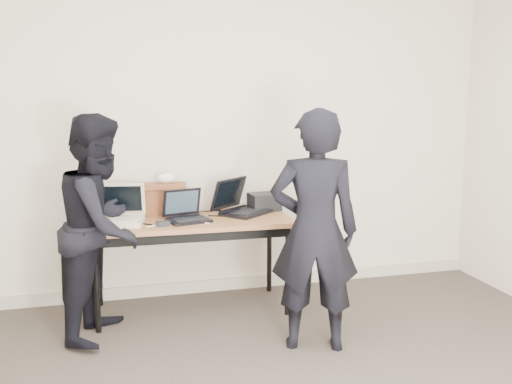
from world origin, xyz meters
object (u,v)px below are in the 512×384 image
object	(u,v)px
person_typist	(314,231)
leather_satchel	(163,198)
desk	(190,227)
laptop_center	(186,214)
equipment_box	(264,202)
laptop_beige	(120,216)
laptop_right	(240,205)
person_observer	(101,227)

from	to	relation	value
person_typist	leather_satchel	bearing A→B (deg)	-33.67
desk	person_typist	distance (m)	1.08
laptop_center	equipment_box	distance (m)	0.70
desk	leather_satchel	distance (m)	0.34
laptop_beige	laptop_center	xyz separation A→B (m)	(0.48, -0.03, -0.00)
laptop_center	equipment_box	xyz separation A→B (m)	(0.66, 0.22, 0.02)
laptop_beige	laptop_right	xyz separation A→B (m)	(0.93, 0.12, 0.01)
equipment_box	person_observer	xyz separation A→B (m)	(-1.27, -0.45, -0.02)
laptop_right	person_typist	size ratio (longest dim) A/B	0.32
person_typist	person_observer	bearing A→B (deg)	-6.09
laptop_right	person_observer	size ratio (longest dim) A/B	0.33
person_typist	desk	bearing A→B (deg)	-33.35
leather_satchel	person_observer	bearing A→B (deg)	-127.74
leather_satchel	person_observer	size ratio (longest dim) A/B	0.25
laptop_beige	laptop_center	size ratio (longest dim) A/B	1.12
laptop_beige	laptop_center	distance (m)	0.48
laptop_beige	leather_satchel	xyz separation A→B (m)	(0.33, 0.23, 0.07)
laptop_right	laptop_beige	bearing A→B (deg)	147.38
desk	person_observer	size ratio (longest dim) A/B	0.99
person_typist	person_observer	distance (m)	1.44
laptop_beige	person_typist	xyz separation A→B (m)	(1.20, -0.82, 0.01)
equipment_box	person_observer	distance (m)	1.35
laptop_beige	person_typist	size ratio (longest dim) A/B	0.25
leather_satchel	person_typist	bearing A→B (deg)	-44.81
equipment_box	person_typist	bearing A→B (deg)	-86.95
laptop_beige	leather_satchel	distance (m)	0.41
laptop_beige	equipment_box	bearing A→B (deg)	19.86
laptop_right	equipment_box	distance (m)	0.23
desk	laptop_beige	distance (m)	0.53
laptop_center	leather_satchel	world-z (taller)	leather_satchel
laptop_center	leather_satchel	xyz separation A→B (m)	(-0.15, 0.26, 0.08)
laptop_beige	leather_satchel	world-z (taller)	laptop_beige
laptop_center	person_typist	bearing A→B (deg)	-61.85
equipment_box	person_typist	size ratio (longest dim) A/B	0.15
laptop_right	leather_satchel	world-z (taller)	laptop_right
laptop_beige	laptop_right	bearing A→B (deg)	17.88
laptop_center	leather_satchel	distance (m)	0.31
equipment_box	desk	bearing A→B (deg)	-163.06
laptop_center	desk	bearing A→B (deg)	27.33
laptop_right	person_typist	world-z (taller)	person_typist
equipment_box	person_typist	world-z (taller)	person_typist
desk	leather_satchel	xyz separation A→B (m)	(-0.18, 0.23, 0.19)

